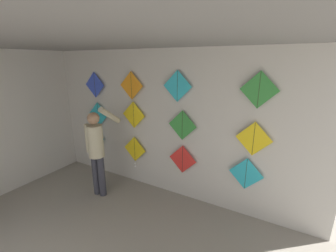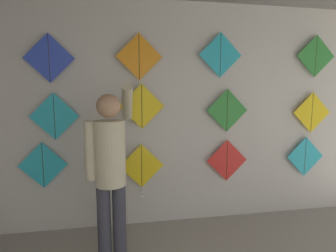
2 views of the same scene
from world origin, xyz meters
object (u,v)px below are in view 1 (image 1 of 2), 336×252
kite_4 (98,114)px  kite_10 (177,86)px  kite_5 (134,115)px  kite_3 (246,174)px  kite_11 (259,90)px  kite_1 (135,150)px  kite_2 (182,159)px  kite_6 (182,125)px  kite_9 (131,86)px  kite_8 (95,85)px  kite_7 (254,139)px  shopkeeper (97,147)px  kite_0 (95,137)px

kite_4 → kite_10: bearing=0.0°
kite_5 → kite_3: bearing=0.0°
kite_4 → kite_11: kite_11 is taller
kite_1 → kite_2: bearing=0.0°
kite_6 → kite_11: (1.23, 0.00, 0.71)m
kite_5 → kite_9: kite_9 is taller
kite_5 → kite_8: kite_8 is taller
kite_2 → kite_1: bearing=-180.0°
kite_5 → kite_7: kite_5 is taller
kite_1 → kite_11: size_ratio=1.25×
kite_4 → shopkeeper: bearing=-47.5°
kite_8 → kite_11: bearing=0.0°
kite_4 → kite_8: size_ratio=1.00×
kite_3 → kite_11: kite_11 is taller
kite_7 → kite_10: 1.53m
kite_4 → kite_5: size_ratio=1.00×
kite_4 → kite_2: bearing=0.0°
kite_5 → kite_10: kite_10 is taller
kite_2 → kite_5: bearing=180.0°
kite_9 → kite_11: size_ratio=1.00×
kite_3 → kite_10: kite_10 is taller
kite_2 → kite_3: size_ratio=1.00×
kite_3 → kite_9: 2.64m
kite_6 → kite_1: bearing=-180.0°
kite_4 → kite_10: size_ratio=1.00×
kite_5 → shopkeeper: bearing=-116.6°
kite_7 → kite_11: bearing=180.0°
kite_6 → kite_9: 1.30m
kite_4 → kite_8: kite_8 is taller
kite_0 → kite_2: kite_0 is taller
kite_1 → kite_7: kite_7 is taller
kite_2 → kite_9: kite_9 is taller
kite_2 → kite_0: bearing=180.0°
kite_0 → kite_10: kite_10 is taller
kite_0 → kite_11: 3.73m
kite_1 → kite_5: 0.77m
shopkeeper → kite_10: 1.90m
kite_9 → kite_10: (1.01, 0.00, 0.04)m
kite_3 → kite_11: size_ratio=1.00×
kite_3 → kite_7: bearing=0.0°
kite_1 → kite_6: 1.31m
kite_6 → kite_9: bearing=180.0°
shopkeeper → kite_0: size_ratio=3.24×
kite_0 → kite_9: 1.71m
kite_7 → kite_1: bearing=-180.0°
kite_5 → kite_8: size_ratio=1.00×
kite_0 → kite_8: (0.13, 0.00, 1.23)m
kite_4 → kite_9: bearing=0.0°
kite_1 → kite_7: 2.43m
kite_0 → kite_7: bearing=0.0°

